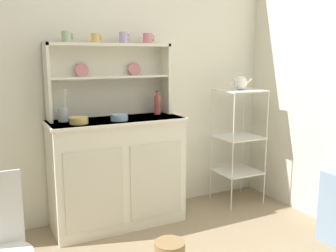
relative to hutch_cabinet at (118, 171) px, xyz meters
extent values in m
cube|color=silver|center=(0.00, 0.26, 0.78)|extent=(3.84, 0.05, 2.50)
cube|color=silver|center=(0.00, 0.00, -0.01)|extent=(1.09, 0.42, 0.92)
cube|color=beige|center=(-0.26, -0.21, -0.06)|extent=(0.46, 0.01, 0.64)
cube|color=beige|center=(0.26, -0.21, -0.06)|extent=(0.46, 0.01, 0.64)
cube|color=white|center=(0.00, 0.00, 0.43)|extent=(1.12, 0.45, 0.02)
cube|color=silver|center=(0.00, 0.20, 0.75)|extent=(1.05, 0.02, 0.61)
cube|color=silver|center=(-0.51, 0.12, 0.75)|extent=(0.02, 0.18, 0.61)
cube|color=silver|center=(0.51, 0.12, 0.75)|extent=(0.02, 0.18, 0.61)
cube|color=silver|center=(0.00, 0.12, 0.78)|extent=(1.01, 0.16, 0.02)
cube|color=silver|center=(0.00, 0.12, 1.05)|extent=(1.05, 0.18, 0.02)
cylinder|color=#D17A84|center=(-0.23, 0.16, 0.84)|extent=(0.11, 0.03, 0.11)
cylinder|color=#D17A84|center=(0.23, 0.16, 0.84)|extent=(0.11, 0.03, 0.11)
cylinder|color=silver|center=(1.02, -0.22, 0.09)|extent=(0.01, 0.01, 1.11)
cylinder|color=silver|center=(1.41, -0.22, 0.09)|extent=(0.01, 0.01, 1.11)
cylinder|color=silver|center=(1.02, 0.13, 0.09)|extent=(0.01, 0.01, 1.11)
cylinder|color=silver|center=(1.41, 0.13, 0.09)|extent=(0.01, 0.01, 1.11)
cube|color=silver|center=(1.22, -0.04, 0.63)|extent=(0.41, 0.37, 0.01)
cube|color=silver|center=(1.22, -0.04, 0.18)|extent=(0.41, 0.37, 0.01)
cube|color=silver|center=(1.22, -0.04, -0.16)|extent=(0.41, 0.37, 0.01)
cylinder|color=#9EB78E|center=(-0.35, 0.12, 1.10)|extent=(0.07, 0.07, 0.09)
torus|color=#9EB78E|center=(-0.30, 0.12, 1.11)|extent=(0.01, 0.05, 0.05)
cylinder|color=#DBB760|center=(-0.12, 0.12, 1.10)|extent=(0.07, 0.07, 0.08)
torus|color=#DBB760|center=(-0.07, 0.12, 1.10)|extent=(0.01, 0.04, 0.04)
cylinder|color=#B79ECC|center=(0.12, 0.12, 1.11)|extent=(0.07, 0.07, 0.09)
torus|color=#B79ECC|center=(0.17, 0.12, 1.11)|extent=(0.01, 0.05, 0.05)
cylinder|color=#D17A84|center=(0.34, 0.12, 1.10)|extent=(0.08, 0.08, 0.09)
torus|color=#D17A84|center=(0.39, 0.12, 1.11)|extent=(0.01, 0.05, 0.05)
cylinder|color=#DBB760|center=(-0.33, -0.07, 0.47)|extent=(0.14, 0.14, 0.05)
cylinder|color=#8EB2D1|center=(0.00, -0.07, 0.47)|extent=(0.14, 0.14, 0.05)
cylinder|color=#B74C47|center=(0.41, 0.09, 0.53)|extent=(0.06, 0.06, 0.17)
cylinder|color=#B74C47|center=(0.41, 0.09, 0.63)|extent=(0.03, 0.03, 0.03)
cylinder|color=#4C382D|center=(0.41, 0.09, 0.65)|extent=(0.03, 0.03, 0.01)
cylinder|color=#B2B7C6|center=(-0.41, 0.08, 0.50)|extent=(0.08, 0.08, 0.11)
cylinder|color=silver|center=(-0.39, 0.08, 0.59)|extent=(0.01, 0.04, 0.20)
ellipsoid|color=silver|center=(-0.39, 0.08, 0.69)|extent=(0.02, 0.01, 0.01)
cylinder|color=silver|center=(-0.39, 0.06, 0.59)|extent=(0.03, 0.04, 0.19)
ellipsoid|color=silver|center=(-0.39, 0.06, 0.69)|extent=(0.02, 0.01, 0.01)
sphere|color=white|center=(1.22, -0.04, 0.71)|extent=(0.13, 0.13, 0.13)
sphere|color=silver|center=(1.22, -0.04, 0.78)|extent=(0.02, 0.02, 0.02)
cylinder|color=white|center=(1.31, -0.04, 0.72)|extent=(0.09, 0.02, 0.07)
torus|color=white|center=(1.14, -0.04, 0.71)|extent=(0.01, 0.08, 0.08)
camera|label=1|loc=(-1.00, -2.92, 0.97)|focal=40.43mm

